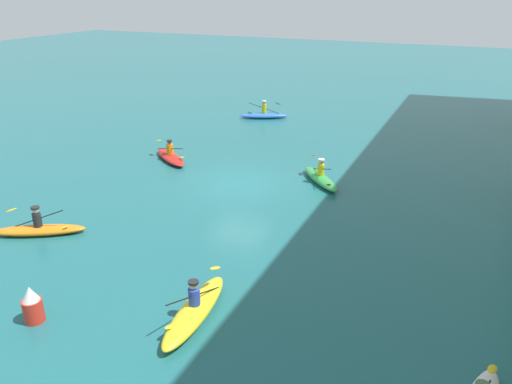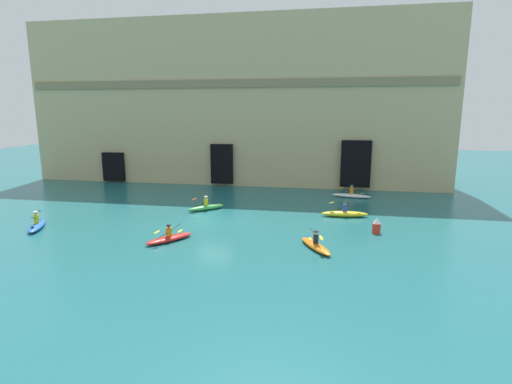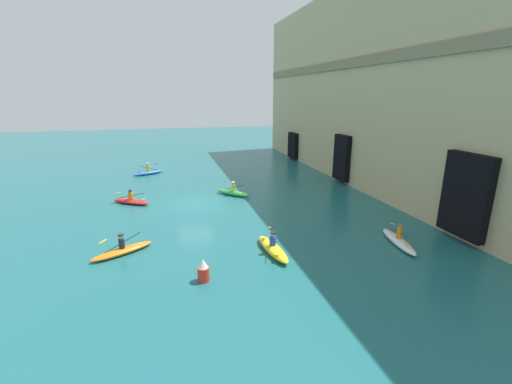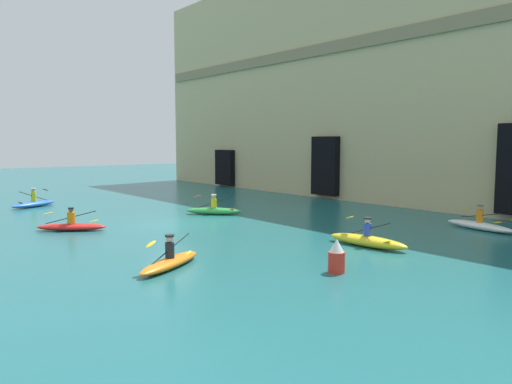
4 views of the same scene
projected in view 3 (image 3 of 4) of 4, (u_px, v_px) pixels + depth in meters
The scene contains 9 objects.
ground_plane at pixel (195, 204), 25.28m from camera, with size 120.00×120.00×0.00m, color #1E6066.
cliff_bluff at pixel (393, 87), 29.53m from camera, with size 43.99×8.17×16.97m.
kayak_white at pixel (399, 240), 18.52m from camera, with size 3.51×1.27×1.14m.
kayak_red at pixel (131, 201), 25.41m from camera, with size 2.46×2.94×1.05m.
kayak_orange at pixel (122, 250), 17.42m from camera, with size 2.18×3.12×1.06m.
kayak_yellow at pixel (273, 248), 17.55m from camera, with size 3.45×1.09×1.12m.
kayak_blue at pixel (148, 172), 34.61m from camera, with size 2.05×3.14×1.16m.
kayak_green at pixel (233, 192), 27.46m from camera, with size 2.74×2.58×1.12m.
marker_buoy at pixel (203, 271), 14.83m from camera, with size 0.52×0.52×1.04m.
Camera 3 is at (24.40, -1.83, 7.88)m, focal length 24.00 mm.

